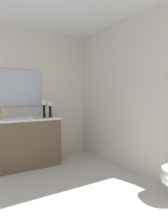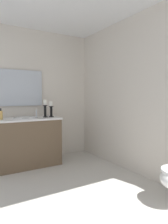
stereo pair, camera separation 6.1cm
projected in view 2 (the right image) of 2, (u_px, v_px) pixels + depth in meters
floor at (65, 193)px, 2.53m from camera, size 3.17×2.53×0.02m
wall_back at (139, 95)px, 3.10m from camera, size 3.17×0.04×2.45m
wall_left at (27, 95)px, 3.79m from camera, size 0.04×2.53×2.45m
vanity_cabinet at (26, 142)px, 3.51m from camera, size 0.58×1.15×0.83m
sink_basin at (26, 120)px, 3.48m from camera, size 0.40×0.40×0.24m
mirror at (21, 88)px, 3.68m from camera, size 0.02×0.79×0.65m
candle_holder_tall at (51, 109)px, 3.67m from camera, size 0.09×0.09×0.28m
candle_holder_short at (45, 108)px, 3.62m from camera, size 0.09×0.09×0.31m
soap_bottle at (1, 115)px, 3.24m from camera, size 0.06×0.06×0.18m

